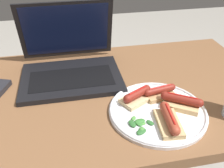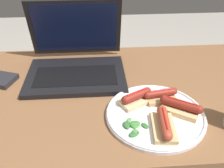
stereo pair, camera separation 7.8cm
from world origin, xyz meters
name	(u,v)px [view 1 (the left image)]	position (x,y,z in m)	size (l,w,h in m)	color
desk	(93,107)	(0.00, 0.00, 0.67)	(1.27, 0.66, 0.74)	brown
laptop	(70,64)	(-0.06, 0.13, 0.78)	(0.36, 0.30, 0.25)	black
plate	(158,111)	(0.18, -0.15, 0.75)	(0.29, 0.29, 0.02)	silver
sausage_toast_left	(181,102)	(0.25, -0.15, 0.77)	(0.12, 0.11, 0.04)	tan
sausage_toast_middle	(137,96)	(0.13, -0.09, 0.77)	(0.12, 0.10, 0.04)	#D6B784
sausage_toast_right	(169,120)	(0.19, -0.22, 0.77)	(0.07, 0.13, 0.05)	tan
sausage_toast_extra	(160,92)	(0.21, -0.08, 0.76)	(0.11, 0.07, 0.04)	tan
salad_pile	(139,125)	(0.11, -0.20, 0.75)	(0.08, 0.08, 0.01)	#4C8E3D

